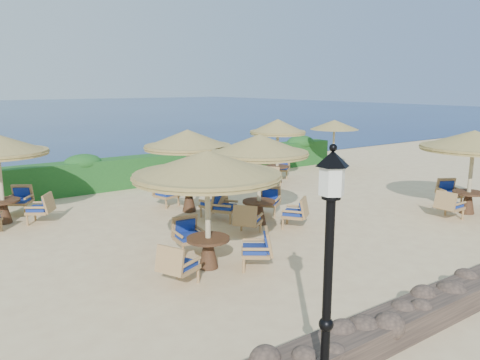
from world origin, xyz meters
TOP-DOWN VIEW (x-y plane):
  - ground at (0.00, 0.00)m, footprint 120.00×120.00m
  - hedge at (0.00, 7.20)m, footprint 18.00×0.90m
  - stone_wall at (0.00, -6.20)m, footprint 15.00×0.65m
  - lamp_post at (-4.80, -6.80)m, footprint 0.44×0.44m
  - extra_parasol at (7.80, 5.20)m, footprint 2.30×2.30m
  - cafe_set_0 at (-3.52, -1.93)m, footprint 3.26×3.26m
  - cafe_set_1 at (-0.57, 0.09)m, footprint 2.85×2.85m
  - cafe_set_2 at (5.59, -2.79)m, footprint 3.21×3.21m
  - cafe_set_4 at (-1.55, 2.52)m, footprint 2.78×2.88m
  - cafe_set_5 at (3.72, 4.46)m, footprint 2.59×2.34m

SIDE VIEW (x-z plane):
  - ground at x=0.00m, z-range 0.00..0.00m
  - stone_wall at x=0.00m, z-range 0.00..0.44m
  - hedge at x=0.00m, z-range 0.00..1.20m
  - lamp_post at x=-4.80m, z-range -0.10..3.21m
  - cafe_set_1 at x=-0.57m, z-range 0.51..3.16m
  - cafe_set_5 at x=3.72m, z-range 0.57..3.23m
  - cafe_set_2 at x=5.59m, z-range 0.66..3.32m
  - cafe_set_0 at x=-3.52m, z-range 0.67..3.33m
  - cafe_set_4 at x=-1.55m, z-range 0.68..3.33m
  - extra_parasol at x=7.80m, z-range 0.97..3.37m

